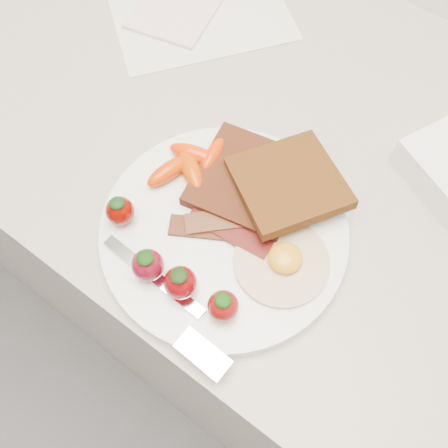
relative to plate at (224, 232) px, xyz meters
The scene contains 11 objects.
counter 0.49m from the plate, 94.98° to the left, with size 2.00×0.60×0.90m, color gray.
plate is the anchor object (origin of this frame).
toast_lower 0.06m from the plate, 100.42° to the left, with size 0.11×0.11×0.01m, color black.
toast_upper 0.09m from the plate, 69.00° to the left, with size 0.11×0.11×0.01m, color black.
fried_egg 0.07m from the plate, ahead, with size 0.10×0.10×0.02m.
bacon_strips 0.01m from the plate, 11.24° to the right, with size 0.11×0.09×0.01m.
baby_carrots 0.09m from the plate, 152.74° to the left, with size 0.07×0.10×0.02m.
strawberries 0.08m from the plate, 101.58° to the right, with size 0.18×0.06×0.04m.
fork 0.10m from the plate, 81.45° to the right, with size 0.18×0.05×0.00m.
paper_sheet 0.35m from the plate, 131.97° to the left, with size 0.18×0.24×0.00m, color silver.
notepad 0.37m from the plate, 135.98° to the left, with size 0.11×0.16×0.01m, color silver.
Camera 1 is at (0.15, 1.35, 1.40)m, focal length 40.00 mm.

